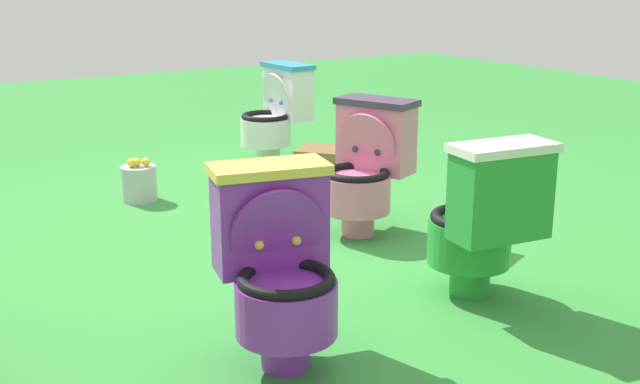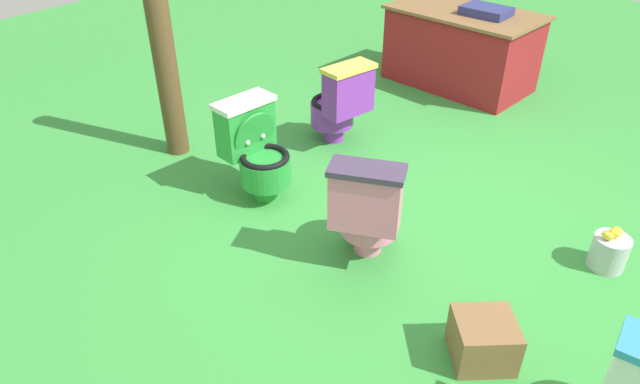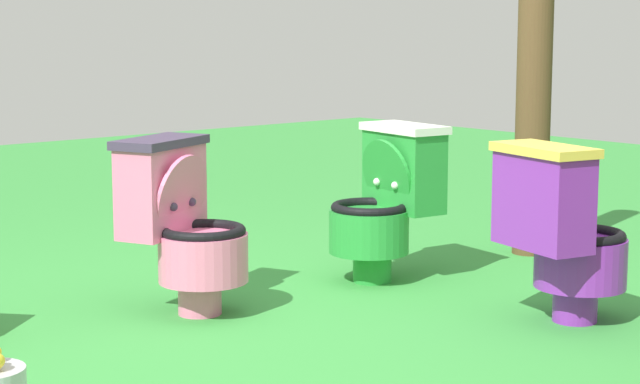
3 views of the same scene
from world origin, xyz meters
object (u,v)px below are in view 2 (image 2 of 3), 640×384
Objects in this scene: toilet_purple at (339,103)px; lemon_bucket at (609,251)px; toilet_green at (256,150)px; vendor_table at (461,48)px; toilet_pink at (368,209)px; wooden_post at (164,57)px; small_crate at (483,340)px.

toilet_purple is 2.32m from lemon_bucket.
vendor_table is at bearing -176.93° from toilet_green.
wooden_post reaches higher than toilet_pink.
toilet_pink is 1.05m from toilet_green.
lemon_bucket is (1.24, 0.84, -0.26)m from toilet_pink.
toilet_green is (-1.04, 0.12, 0.00)m from toilet_pink.
toilet_pink is at bearing -145.82° from lemon_bucket.
toilet_purple is at bearing -172.44° from toilet_green.
small_crate is (1.97, -0.44, -0.25)m from toilet_green.
toilet_green is at bearing 167.57° from small_crate.
toilet_purple is at bearing 172.78° from lemon_bucket.
toilet_green is 2.04m from small_crate.
small_crate is at bearing -9.54° from wooden_post.
vendor_table reaches higher than lemon_bucket.
small_crate is (1.98, -1.45, -0.25)m from toilet_purple.
wooden_post reaches higher than toilet_green.
toilet_pink is 1.52m from lemon_bucket.
lemon_bucket is (2.29, -0.29, -0.26)m from toilet_purple.
vendor_table is at bearing 134.48° from lemon_bucket.
toilet_green is 1.00× the size of toilet_purple.
wooden_post is (-1.21, -2.76, 0.43)m from vendor_table.
vendor_table is 5.60× the size of lemon_bucket.
wooden_post reaches higher than toilet_purple.
vendor_table is at bearing 82.35° from toilet_pink.
toilet_pink is at bearing -74.40° from vendor_table.
toilet_purple is 2.46m from small_crate.
toilet_purple reaches higher than lemon_bucket.
vendor_table is 3.71m from small_crate.
small_crate is at bearing -105.04° from lemon_bucket.
toilet_green is 2.41m from lemon_bucket.
vendor_table is 3.05m from wooden_post.
vendor_table is at bearing 118.29° from small_crate.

